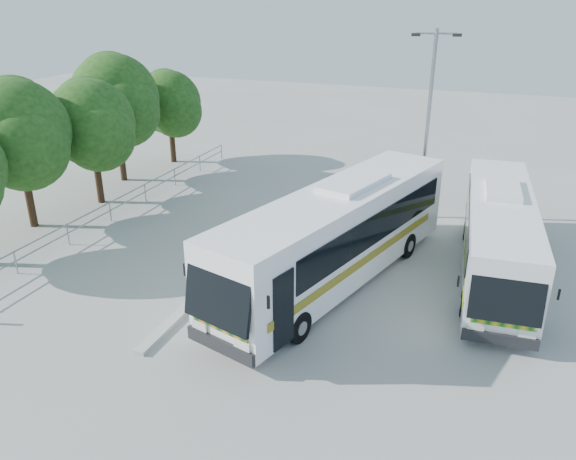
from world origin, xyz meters
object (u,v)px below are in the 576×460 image
at_px(tree_far_c, 92,123).
at_px(tree_far_e, 170,103).
at_px(tree_far_b, 18,132).
at_px(coach_adjacent, 498,234).
at_px(tree_far_d, 116,99).
at_px(coach_main, 337,234).
at_px(lamppost, 428,119).

bearing_deg(tree_far_c, tree_far_e, 93.54).
distance_m(tree_far_b, coach_adjacent, 21.09).
height_order(tree_far_d, tree_far_e, tree_far_d).
relative_size(coach_main, coach_adjacent, 1.16).
bearing_deg(lamppost, tree_far_e, 152.98).
height_order(tree_far_e, coach_main, tree_far_e).
height_order(tree_far_c, tree_far_d, tree_far_d).
bearing_deg(tree_far_d, lamppost, 0.29).
height_order(tree_far_b, lamppost, lamppost).
bearing_deg(coach_adjacent, coach_main, -157.32).
relative_size(tree_far_d, coach_adjacent, 0.64).
xyz_separation_m(tree_far_c, lamppost, (16.19, 3.79, 0.66)).
bearing_deg(tree_far_e, tree_far_d, -98.63).
bearing_deg(coach_main, coach_adjacent, 42.50).
distance_m(tree_far_c, coach_main, 14.98).
xyz_separation_m(tree_far_d, coach_main, (15.37, -7.98, -2.82)).
height_order(tree_far_c, coach_adjacent, tree_far_c).
distance_m(tree_far_c, coach_adjacent, 20.08).
relative_size(tree_far_b, tree_far_c, 1.07).
xyz_separation_m(coach_adjacent, lamppost, (-3.68, 5.27, 3.19)).
bearing_deg(tree_far_d, tree_far_b, -87.77).
xyz_separation_m(tree_far_e, lamppost, (16.70, -4.41, 1.03)).
relative_size(tree_far_b, coach_adjacent, 0.61).
bearing_deg(tree_far_b, tree_far_d, 92.23).
xyz_separation_m(tree_far_c, coach_main, (14.18, -4.28, -2.26)).
height_order(tree_far_d, coach_adjacent, tree_far_d).
relative_size(tree_far_c, tree_far_e, 1.10).
distance_m(tree_far_e, coach_adjacent, 22.66).
bearing_deg(tree_far_c, coach_adjacent, -4.26).
bearing_deg(coach_main, tree_far_b, -165.17).
xyz_separation_m(coach_main, lamppost, (2.01, 8.07, 2.92)).
bearing_deg(coach_main, tree_far_e, 155.91).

